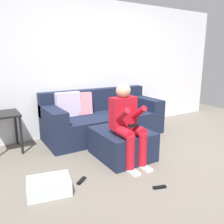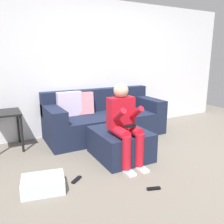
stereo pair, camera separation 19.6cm
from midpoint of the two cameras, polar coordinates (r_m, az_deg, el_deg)
name	(u,v)px [view 2 (the right image)]	position (r m, az deg, el deg)	size (l,w,h in m)	color
ground_plane	(177,167)	(3.34, 17.25, -12.75)	(7.50, 7.50, 0.00)	#6B6359
wall_back	(107,67)	(4.68, 0.01, 10.99)	(5.77, 0.10, 2.47)	silver
couch_sectional	(103,119)	(4.30, -0.86, -1.70)	(2.15, 0.89, 0.84)	#192138
ottoman	(120,143)	(3.42, 3.65, -7.73)	(0.71, 0.84, 0.41)	#192138
person_seated	(125,122)	(3.10, 4.98, -2.44)	(0.36, 0.59, 1.10)	red
storage_bin	(43,184)	(2.74, -14.51, -16.79)	(0.45, 0.33, 0.16)	silver
side_table	(5,118)	(3.92, -23.46, -1.47)	(0.45, 0.52, 0.61)	black
remote_near_ottoman	(154,189)	(2.77, 12.28, -17.90)	(0.15, 0.04, 0.02)	black
remote_by_storage_bin	(77,180)	(2.90, -6.71, -16.19)	(0.16, 0.05, 0.02)	black
remote_under_side_table	(41,194)	(2.70, -14.98, -18.97)	(0.17, 0.06, 0.02)	black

